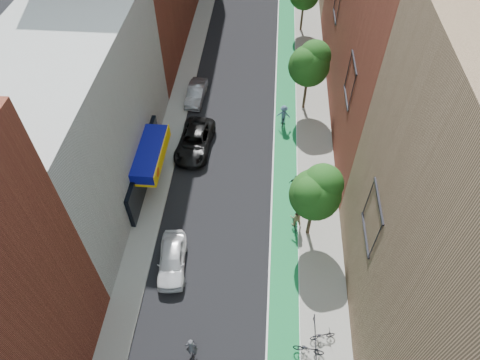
% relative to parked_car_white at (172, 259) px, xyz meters
% --- Properties ---
extents(bike_lane, '(2.00, 68.00, 0.01)m').
position_rel_parked_car_white_xyz_m(bike_lane, '(7.47, 19.28, -0.75)').
color(bike_lane, '#136E33').
rests_on(bike_lane, ground).
extents(sidewalk_left, '(2.00, 68.00, 0.15)m').
position_rel_parked_car_white_xyz_m(sidewalk_left, '(-2.53, 19.28, -0.68)').
color(sidewalk_left, gray).
rests_on(sidewalk_left, ground).
extents(sidewalk_right, '(3.00, 68.00, 0.15)m').
position_rel_parked_car_white_xyz_m(sidewalk_right, '(9.97, 19.28, -0.68)').
color(sidewalk_right, gray).
rests_on(sidewalk_right, ground).
extents(building_left_white, '(8.00, 20.00, 12.00)m').
position_rel_parked_car_white_xyz_m(building_left_white, '(-7.53, 7.28, 5.25)').
color(building_left_white, silver).
rests_on(building_left_white, ground).
extents(tree_near, '(3.40, 3.36, 6.42)m').
position_rel_parked_car_white_xyz_m(tree_near, '(9.12, 3.30, 3.90)').
color(tree_near, '#332619').
rests_on(tree_near, ground).
extents(tree_mid, '(3.55, 3.53, 6.74)m').
position_rel_parked_car_white_xyz_m(tree_mid, '(9.12, 17.30, 4.14)').
color(tree_mid, '#332619').
rests_on(tree_mid, ground).
extents(parked_car_white, '(2.23, 4.59, 1.51)m').
position_rel_parked_car_white_xyz_m(parked_car_white, '(0.00, 0.00, 0.00)').
color(parked_car_white, white).
rests_on(parked_car_white, ground).
extents(parked_car_black, '(3.05, 5.89, 1.59)m').
position_rel_parked_car_white_xyz_m(parked_car_black, '(-0.14, 11.32, 0.04)').
color(parked_car_black, black).
rests_on(parked_car_black, ground).
extents(parked_car_silver, '(1.75, 4.34, 1.40)m').
position_rel_parked_car_white_xyz_m(parked_car_silver, '(-0.99, 17.94, -0.05)').
color(parked_car_silver, gray).
rests_on(parked_car_silver, ground).
extents(cyclist_lead, '(0.75, 1.71, 2.16)m').
position_rel_parked_car_white_xyz_m(cyclist_lead, '(2.22, -5.84, -0.00)').
color(cyclist_lead, black).
rests_on(cyclist_lead, ground).
extents(cyclist_lane_near, '(0.99, 1.52, 2.15)m').
position_rel_parked_car_white_xyz_m(cyclist_lane_near, '(8.17, 3.78, 0.23)').
color(cyclist_lane_near, black).
rests_on(cyclist_lane_near, ground).
extents(cyclist_lane_mid, '(0.97, 1.84, 1.93)m').
position_rel_parked_car_white_xyz_m(cyclist_lane_mid, '(8.17, 6.91, -0.05)').
color(cyclist_lane_mid, black).
rests_on(cyclist_lane_mid, ground).
extents(cyclist_lane_far, '(1.21, 1.72, 2.12)m').
position_rel_parked_car_white_xyz_m(cyclist_lane_far, '(7.21, 14.79, 0.20)').
color(cyclist_lane_far, black).
rests_on(cyclist_lane_far, ground).
extents(parked_bike_near, '(1.88, 0.87, 0.95)m').
position_rel_parked_car_white_xyz_m(parked_bike_near, '(8.87, -5.14, -0.13)').
color(parked_bike_near, black).
rests_on(parked_bike_near, sidewalk_right).
extents(parked_bike_far, '(1.61, 0.89, 0.80)m').
position_rel_parked_car_white_xyz_m(parked_bike_far, '(9.71, -4.26, -0.20)').
color(parked_bike_far, black).
rests_on(parked_bike_far, sidewalk_right).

